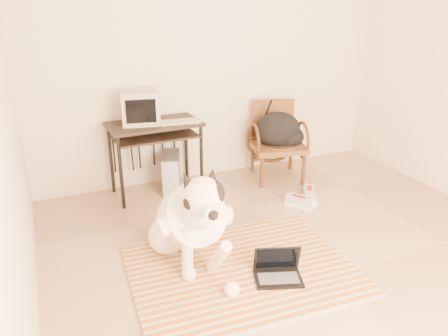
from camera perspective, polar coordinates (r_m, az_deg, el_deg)
floor at (r=3.43m, az=13.67°, el=-13.57°), size 4.50×4.50×0.00m
wall_back at (r=4.82m, az=-1.28°, el=14.51°), size 4.50×0.00×4.50m
rug at (r=3.39m, az=2.31°, el=-13.13°), size 1.71×1.35×0.02m
dog at (r=3.34m, az=-4.35°, el=-6.85°), size 0.59×1.23×0.89m
laptop at (r=3.29m, az=7.02°, el=-13.08°), size 0.40×0.34×0.24m
computer_desk at (r=4.45m, az=-9.02°, el=4.50°), size 0.94×0.55×0.76m
crt_monitor at (r=4.40m, az=-10.90°, el=7.80°), size 0.42×0.40×0.32m
desk_keyboard at (r=4.39m, az=-5.76°, el=6.05°), size 0.41×0.18×0.03m
pc_tower at (r=4.66m, az=-6.90°, el=-0.54°), size 0.30×0.46×0.40m
rattan_chair at (r=4.94m, az=6.91°, el=3.57°), size 0.68×0.67×0.85m
backpack at (r=4.82m, az=7.28°, el=4.84°), size 0.54×0.43×0.38m
sneaker_left at (r=4.38m, az=9.93°, el=-4.40°), size 0.25×0.31×0.10m
sneaker_right at (r=4.58m, az=11.09°, el=-3.32°), size 0.24×0.30×0.10m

